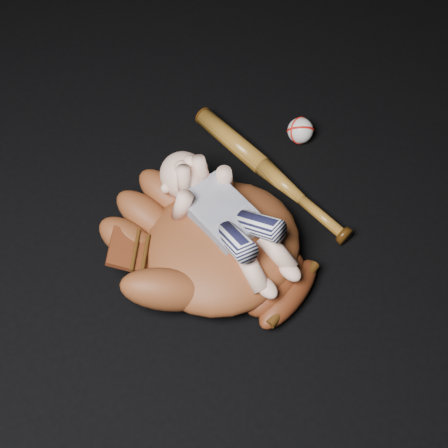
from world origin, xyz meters
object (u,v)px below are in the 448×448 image
object	(u,v)px
baseball	(300,131)
baseball_glove	(222,241)
baseball_bat	(270,173)
newborn_baby	(230,219)

from	to	relation	value
baseball	baseball_glove	bearing A→B (deg)	-155.72
baseball_bat	baseball	world-z (taller)	baseball
baseball_glove	newborn_baby	distance (m)	0.06
newborn_baby	baseball	size ratio (longest dim) A/B	5.92
baseball_glove	newborn_baby	bearing A→B (deg)	-12.84
baseball_glove	baseball_bat	bearing A→B (deg)	9.89
baseball_bat	baseball	xyz separation A→B (m)	(0.14, 0.05, 0.01)
newborn_baby	baseball_bat	bearing A→B (deg)	27.20
baseball_glove	baseball_bat	size ratio (longest dim) A/B	0.98
newborn_baby	baseball_glove	bearing A→B (deg)	-177.57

